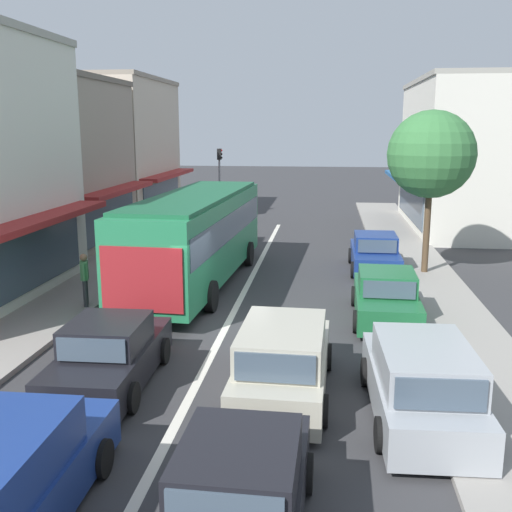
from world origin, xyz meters
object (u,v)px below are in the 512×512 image
traffic_light_downstreet (220,170)px  street_tree_right (431,155)px  pedestrian_browsing_midblock (154,231)px  wagon_queue_gap_filler (283,361)px  pedestrian_far_walker (85,276)px  city_bus (196,233)px  wagon_behind_bus_mid (0,484)px  parked_wagon_kerb_front (421,383)px  hatchback_adjacent_lane_lead (241,492)px  parked_sedan_kerb_second (386,298)px  parked_sedan_kerb_third (375,254)px  sedan_behind_bus_near (109,356)px  pedestrian_with_handbag_near (172,223)px

traffic_light_downstreet → street_tree_right: (10.40, -14.11, 1.64)m
traffic_light_downstreet → pedestrian_browsing_midblock: traffic_light_downstreet is taller
wagon_queue_gap_filler → street_tree_right: (4.54, 11.04, 3.75)m
pedestrian_far_walker → city_bus: bearing=51.1°
wagon_behind_bus_mid → street_tree_right: (8.04, 15.84, 3.75)m
parked_wagon_kerb_front → pedestrian_browsing_midblock: 16.91m
traffic_light_downstreet → hatchback_adjacent_lane_lead: bearing=-79.3°
wagon_behind_bus_mid → parked_wagon_kerb_front: bearing=33.2°
parked_wagon_kerb_front → parked_sedan_kerb_second: parked_wagon_kerb_front is taller
wagon_queue_gap_filler → hatchback_adjacent_lane_lead: wagon_queue_gap_filler is taller
parked_sedan_kerb_third → wagon_behind_bus_mid: bearing=-110.9°
traffic_light_downstreet → pedestrian_browsing_midblock: 11.97m
city_bus → hatchback_adjacent_lane_lead: size_ratio=2.94×
wagon_queue_gap_filler → traffic_light_downstreet: size_ratio=1.08×
city_bus → hatchback_adjacent_lane_lead: 13.59m
wagon_queue_gap_filler → sedan_behind_bus_near: (-3.76, 0.07, -0.08)m
wagon_queue_gap_filler → parked_sedan_kerb_third: (2.70, 11.43, -0.08)m
street_tree_right → parked_wagon_kerb_front: bearing=-99.0°
wagon_queue_gap_filler → pedestrian_browsing_midblock: pedestrian_browsing_midblock is taller
pedestrian_with_handbag_near → parked_sedan_kerb_third: bearing=-23.9°
hatchback_adjacent_lane_lead → parked_sedan_kerb_third: (2.92, 15.98, -0.05)m
hatchback_adjacent_lane_lead → parked_sedan_kerb_second: (2.79, 9.89, -0.05)m
city_bus → parked_wagon_kerb_front: size_ratio=2.41×
sedan_behind_bus_near → wagon_behind_bus_mid: bearing=-86.9°
hatchback_adjacent_lane_lead → traffic_light_downstreet: (-5.63, 29.70, 2.15)m
parked_sedan_kerb_third → pedestrian_far_walker: 11.06m
city_bus → parked_wagon_kerb_front: (6.36, -9.30, -1.14)m
parked_sedan_kerb_third → pedestrian_browsing_midblock: 9.54m
traffic_light_downstreet → pedestrian_browsing_midblock: bearing=-93.8°
parked_wagon_kerb_front → parked_sedan_kerb_third: bearing=89.9°
pedestrian_far_walker → parked_sedan_kerb_third: bearing=34.5°
street_tree_right → wagon_queue_gap_filler: bearing=-112.3°
sedan_behind_bus_near → pedestrian_far_walker: (-2.65, 5.11, 0.40)m
parked_wagon_kerb_front → pedestrian_with_handbag_near: (-9.06, 16.22, 0.32)m
parked_wagon_kerb_front → pedestrian_far_walker: size_ratio=2.80×
wagon_queue_gap_filler → hatchback_adjacent_lane_lead: (-0.22, -4.55, -0.04)m
parked_wagon_kerb_front → pedestrian_with_handbag_near: 18.58m
street_tree_right → pedestrian_browsing_midblock: (-11.19, 2.30, -3.43)m
parked_wagon_kerb_front → traffic_light_downstreet: traffic_light_downstreet is taller
parked_sedan_kerb_second → parked_sedan_kerb_third: size_ratio=1.01×
sedan_behind_bus_near → traffic_light_downstreet: size_ratio=1.01×
hatchback_adjacent_lane_lead → traffic_light_downstreet: size_ratio=0.89×
hatchback_adjacent_lane_lead → wagon_queue_gap_filler: bearing=87.2°
sedan_behind_bus_near → pedestrian_browsing_midblock: 13.58m
hatchback_adjacent_lane_lead → sedan_behind_bus_near: size_ratio=0.88×
hatchback_adjacent_lane_lead → parked_wagon_kerb_front: parked_wagon_kerb_front is taller
pedestrian_with_handbag_near → pedestrian_browsing_midblock: (-0.26, -2.12, -0.00)m
hatchback_adjacent_lane_lead → street_tree_right: (4.76, 15.59, 3.79)m
pedestrian_with_handbag_near → sedan_behind_bus_near: bearing=-80.3°
city_bus → pedestrian_browsing_midblock: (-2.95, 4.80, -0.81)m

